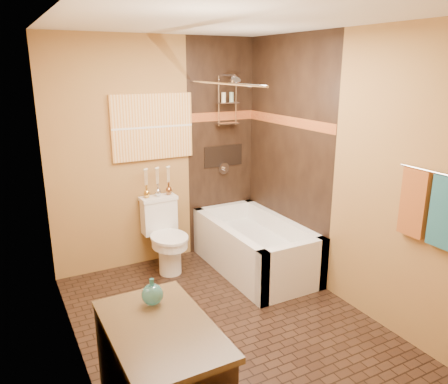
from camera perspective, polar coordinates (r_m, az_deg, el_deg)
floor at (r=4.05m, az=-0.23°, el=-16.40°), size 3.00×3.00×0.00m
wall_left at (r=3.18m, az=-19.72°, el=-1.80°), size 0.02×3.00×2.50m
wall_right at (r=4.22m, az=14.33°, el=2.91°), size 0.02×3.00×2.50m
wall_back at (r=4.88m, az=-8.54°, el=5.00°), size 2.40×0.02×2.50m
wall_front at (r=2.39m, az=16.95°, el=-7.47°), size 2.40×0.02×2.50m
ceiling at (r=3.43m, az=-0.28°, el=21.51°), size 3.00×3.00×0.00m
alcove_tile_back at (r=5.18m, az=-0.37°, el=5.81°), size 0.85×0.01×2.50m
alcove_tile_right at (r=4.78m, az=8.20°, el=4.77°), size 0.01×1.50×2.50m
mosaic_band_back at (r=5.11m, az=-0.32°, el=9.87°), size 0.85×0.01×0.10m
mosaic_band_right at (r=4.71m, az=8.28°, el=9.17°), size 0.01×1.50×0.10m
alcove_niche at (r=5.20m, az=-0.09°, el=4.74°), size 0.50×0.01×0.25m
shower_fixtures at (r=5.03m, az=0.47°, el=10.29°), size 0.24×0.33×1.16m
curtain_rod at (r=4.27m, az=-0.22°, el=14.01°), size 0.03×1.55×0.03m
towel_bar at (r=3.46m, az=25.62°, el=2.36°), size 0.02×0.55×0.02m
towel_teal at (r=3.46m, az=26.89°, el=-2.44°), size 0.05×0.22×0.52m
towel_rust at (r=3.61m, az=23.57°, el=-1.33°), size 0.05×0.22×0.52m
sunset_painting at (r=4.79m, az=-9.32°, el=8.39°), size 0.90×0.04×0.70m
vanity_mirror at (r=2.17m, az=-15.86°, el=-2.74°), size 0.01×1.00×0.90m
bathtub at (r=4.88m, az=3.99°, el=-7.57°), size 0.80×1.50×0.55m
toilet at (r=4.84m, az=-7.68°, el=-5.57°), size 0.41×0.60×0.79m
teal_bottle at (r=2.70m, az=-9.36°, el=-12.74°), size 0.16×0.16×0.21m
bud_vases at (r=4.82m, az=-8.68°, el=1.41°), size 0.32×0.07×0.32m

